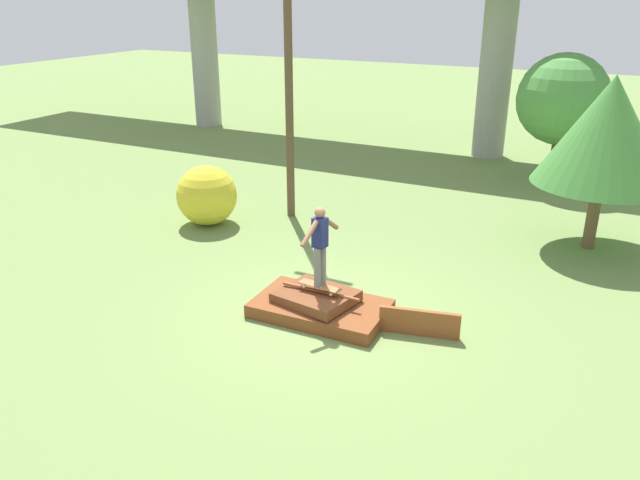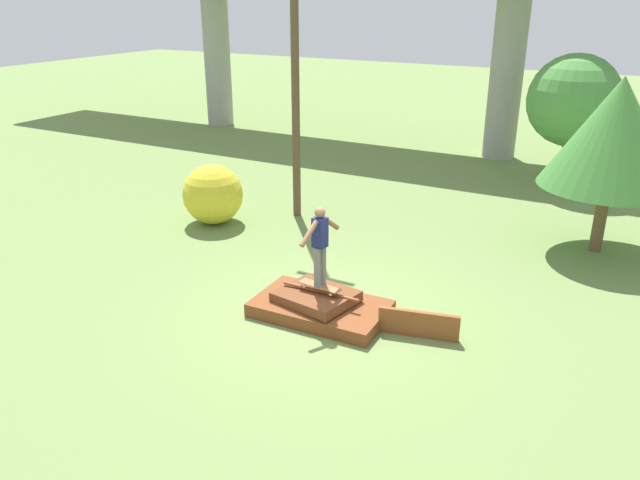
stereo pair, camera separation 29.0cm
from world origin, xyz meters
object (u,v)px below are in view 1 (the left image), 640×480
tree_behind_right (563,100)px  bush_yellow_flowering (207,195)px  skater (320,242)px  utility_pole (288,53)px  tree_behind_left (607,131)px  skateboard (320,286)px

tree_behind_right → bush_yellow_flowering: bearing=-133.0°
skater → utility_pole: size_ratio=0.19×
skater → bush_yellow_flowering: 5.54m
tree_behind_right → bush_yellow_flowering: (-7.18, -7.70, -1.76)m
bush_yellow_flowering → utility_pole: bearing=44.1°
tree_behind_right → bush_yellow_flowering: tree_behind_right is taller
bush_yellow_flowering → tree_behind_left: bearing=17.1°
tree_behind_right → skater: bearing=-103.4°
tree_behind_left → skater: bearing=-125.6°
utility_pole → tree_behind_right: utility_pole is taller
tree_behind_left → tree_behind_right: size_ratio=1.00×
tree_behind_right → utility_pole: bearing=-132.2°
skateboard → bush_yellow_flowering: size_ratio=0.56×
skateboard → skater: bearing=-140.9°
utility_pole → bush_yellow_flowering: (-1.54, -1.50, -3.33)m
skateboard → utility_pole: 6.45m
skater → bush_yellow_flowering: (-4.64, 2.95, -0.68)m
skater → tree_behind_right: tree_behind_right is taller
tree_behind_left → tree_behind_right: tree_behind_left is taller
skateboard → tree_behind_right: tree_behind_right is taller
utility_pole → tree_behind_left: utility_pole is taller
skateboard → bush_yellow_flowering: 5.50m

